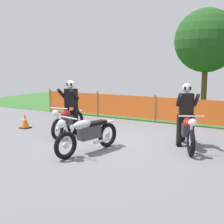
% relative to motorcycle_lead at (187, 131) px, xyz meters
% --- Properties ---
extents(ground, '(24.00, 24.00, 0.02)m').
position_rel_motorcycle_lead_xyz_m(ground, '(-2.03, -0.56, -0.48)').
color(ground, slate).
extents(grass_verge, '(24.00, 7.32, 0.01)m').
position_rel_motorcycle_lead_xyz_m(grass_verge, '(-2.03, 6.53, -0.46)').
color(grass_verge, '#386B2D').
rests_on(grass_verge, ground).
extents(barrier_fence, '(10.31, 0.08, 1.05)m').
position_rel_motorcycle_lead_xyz_m(barrier_fence, '(-2.03, 2.87, 0.07)').
color(barrier_fence, olive).
rests_on(barrier_fence, ground).
extents(tree_leftmost, '(3.14, 3.14, 4.89)m').
position_rel_motorcycle_lead_xyz_m(tree_leftmost, '(-1.45, 8.01, 2.84)').
color(tree_leftmost, brown).
rests_on(tree_leftmost, ground).
extents(motorcycle_lead, '(1.02, 1.90, 0.97)m').
position_rel_motorcycle_lead_xyz_m(motorcycle_lead, '(0.00, 0.00, 0.00)').
color(motorcycle_lead, black).
rests_on(motorcycle_lead, ground).
extents(motorcycle_trailing, '(0.60, 1.95, 0.93)m').
position_rel_motorcycle_lead_xyz_m(motorcycle_trailing, '(-3.62, -0.32, -0.02)').
color(motorcycle_trailing, black).
rests_on(motorcycle_trailing, ground).
extents(motorcycle_third, '(0.74, 2.05, 0.98)m').
position_rel_motorcycle_lead_xyz_m(motorcycle_third, '(-2.01, -1.62, 0.01)').
color(motorcycle_third, black).
rests_on(motorcycle_third, ground).
extents(rider_lead, '(0.69, 0.78, 1.69)m').
position_rel_motorcycle_lead_xyz_m(rider_lead, '(-0.10, 0.20, 0.48)').
color(rider_lead, black).
rests_on(rider_lead, ground).
extents(rider_trailing, '(0.61, 0.62, 1.69)m').
position_rel_motorcycle_lead_xyz_m(rider_trailing, '(-3.65, -0.13, 0.45)').
color(rider_trailing, black).
rests_on(rider_trailing, ground).
extents(traffic_cone, '(0.32, 0.32, 0.53)m').
position_rel_motorcycle_lead_xyz_m(traffic_cone, '(-5.52, -0.28, -0.21)').
color(traffic_cone, black).
rests_on(traffic_cone, ground).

